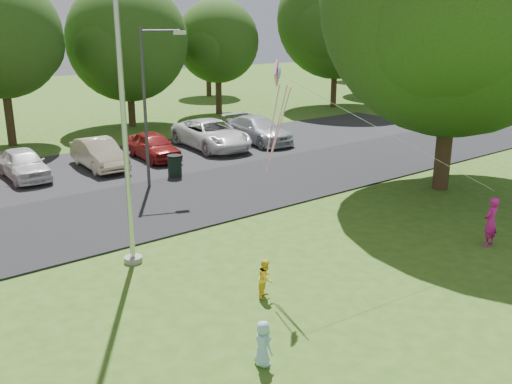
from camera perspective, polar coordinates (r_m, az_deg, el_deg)
ground at (r=14.45m, az=9.92°, el=-9.75°), size 120.00×120.00×0.00m
park_road at (r=21.03m, az=-8.51°, el=-1.00°), size 60.00×6.00×0.06m
parking_strip at (r=26.68m, az=-15.52°, el=2.39°), size 42.00×7.00×0.06m
flagpole at (r=15.04m, az=-13.14°, el=7.84°), size 0.50×0.50×10.00m
street_lamp at (r=22.34m, az=-10.49°, el=9.63°), size 1.66×0.78×6.17m
trash_can at (r=24.20m, az=-8.13°, el=2.53°), size 0.62×0.62×0.98m
big_tree at (r=22.76m, az=19.56°, el=17.08°), size 10.49×9.99×12.13m
tree_row at (r=34.64m, az=-19.68°, el=14.76°), size 64.35×11.94×10.88m
horizon_trees at (r=44.61m, az=-20.62°, el=13.11°), size 77.46×7.20×7.02m
parked_cars at (r=27.00m, az=-13.01°, el=4.30°), size 19.77×5.47×1.44m
woman at (r=18.05m, az=22.42°, el=-2.77°), size 0.56×0.39×1.49m
child_yellow at (r=13.79m, az=0.98°, el=-8.61°), size 0.59×0.56×0.96m
child_blue at (r=11.28m, az=0.69°, el=-14.92°), size 0.31×0.47×0.94m
kite at (r=13.84m, az=2.73°, el=9.78°), size 6.53×2.63×3.84m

